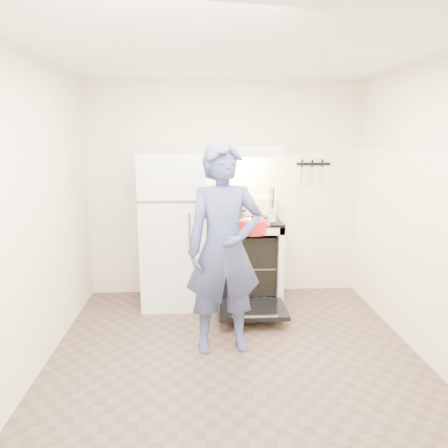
{
  "coord_description": "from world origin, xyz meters",
  "views": [
    {
      "loc": [
        -0.29,
        -3.32,
        1.88
      ],
      "look_at": [
        -0.05,
        1.0,
        1.0
      ],
      "focal_mm": 35.0,
      "sensor_mm": 36.0,
      "label": 1
    }
  ],
  "objects_px": {
    "dutch_oven": "(253,227)",
    "stove_body": "(246,262)",
    "person": "(224,250)",
    "tea_kettle": "(239,207)",
    "refrigerator": "(174,230)"
  },
  "relations": [
    {
      "from": "tea_kettle",
      "to": "dutch_oven",
      "type": "relative_size",
      "value": 0.81
    },
    {
      "from": "refrigerator",
      "to": "person",
      "type": "height_order",
      "value": "person"
    },
    {
      "from": "stove_body",
      "to": "person",
      "type": "relative_size",
      "value": 0.5
    },
    {
      "from": "tea_kettle",
      "to": "dutch_oven",
      "type": "height_order",
      "value": "tea_kettle"
    },
    {
      "from": "dutch_oven",
      "to": "stove_body",
      "type": "bearing_deg",
      "value": 88.3
    },
    {
      "from": "stove_body",
      "to": "tea_kettle",
      "type": "xyz_separation_m",
      "value": [
        -0.08,
        0.08,
        0.62
      ]
    },
    {
      "from": "dutch_oven",
      "to": "refrigerator",
      "type": "bearing_deg",
      "value": 136.69
    },
    {
      "from": "stove_body",
      "to": "person",
      "type": "distance_m",
      "value": 1.28
    },
    {
      "from": "tea_kettle",
      "to": "person",
      "type": "bearing_deg",
      "value": -101.05
    },
    {
      "from": "tea_kettle",
      "to": "person",
      "type": "relative_size",
      "value": 0.15
    },
    {
      "from": "tea_kettle",
      "to": "stove_body",
      "type": "bearing_deg",
      "value": -47.83
    },
    {
      "from": "stove_body",
      "to": "tea_kettle",
      "type": "bearing_deg",
      "value": 132.17
    },
    {
      "from": "tea_kettle",
      "to": "dutch_oven",
      "type": "xyz_separation_m",
      "value": [
        0.05,
        -0.85,
        -0.06
      ]
    },
    {
      "from": "refrigerator",
      "to": "stove_body",
      "type": "xyz_separation_m",
      "value": [
        0.81,
        0.02,
        -0.39
      ]
    },
    {
      "from": "stove_body",
      "to": "tea_kettle",
      "type": "distance_m",
      "value": 0.63
    }
  ]
}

